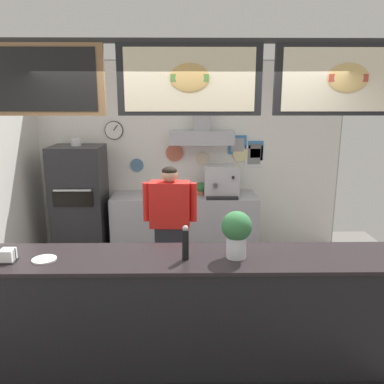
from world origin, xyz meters
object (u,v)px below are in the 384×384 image
object	(u,v)px
potted_basil	(201,188)
basil_vase	(236,233)
condiment_plate	(44,259)
napkin_holder	(8,256)
shop_worker	(170,231)
potted_sage	(164,188)
espresso_machine	(221,181)
pizza_oven	(80,202)
pepper_grinder	(185,243)

from	to	relation	value
potted_basil	basil_vase	world-z (taller)	basil_vase
condiment_plate	napkin_holder	world-z (taller)	napkin_holder
shop_worker	potted_sage	size ratio (longest dim) A/B	7.34
shop_worker	espresso_machine	size ratio (longest dim) A/B	3.15
pizza_oven	condiment_plate	world-z (taller)	pizza_oven
shop_worker	condiment_plate	distance (m)	1.62
shop_worker	napkin_holder	xyz separation A→B (m)	(-1.21, -1.32, 0.26)
pizza_oven	shop_worker	world-z (taller)	pizza_oven
potted_sage	napkin_holder	size ratio (longest dim) A/B	1.62
potted_sage	condiment_plate	world-z (taller)	potted_sage
napkin_holder	espresso_machine	bearing A→B (deg)	54.92
condiment_plate	basil_vase	bearing A→B (deg)	1.42
napkin_holder	basil_vase	bearing A→B (deg)	1.82
condiment_plate	potted_basil	bearing A→B (deg)	63.89
basil_vase	napkin_holder	world-z (taller)	basil_vase
shop_worker	espresso_machine	distance (m)	1.58
shop_worker	potted_sage	distance (m)	1.43
espresso_machine	potted_basil	world-z (taller)	espresso_machine
shop_worker	basil_vase	distance (m)	1.45
potted_sage	potted_basil	bearing A→B (deg)	2.36
potted_basil	pepper_grinder	xyz separation A→B (m)	(-0.22, -2.73, 0.18)
shop_worker	espresso_machine	bearing A→B (deg)	-113.69
potted_sage	potted_basil	xyz separation A→B (m)	(0.55, 0.02, -0.01)
condiment_plate	pepper_grinder	bearing A→B (deg)	0.17
shop_worker	napkin_holder	size ratio (longest dim) A/B	11.92
espresso_machine	basil_vase	size ratio (longest dim) A/B	1.31
basil_vase	condiment_plate	bearing A→B (deg)	-178.58
basil_vase	condiment_plate	size ratio (longest dim) A/B	2.03
potted_basil	pepper_grinder	size ratio (longest dim) A/B	0.70
condiment_plate	napkin_holder	xyz separation A→B (m)	(-0.27, -0.02, 0.04)
napkin_holder	shop_worker	bearing A→B (deg)	47.42
shop_worker	potted_basil	distance (m)	1.50
espresso_machine	napkin_holder	distance (m)	3.31
pizza_oven	pepper_grinder	bearing A→B (deg)	-59.31
condiment_plate	pepper_grinder	xyz separation A→B (m)	(1.11, 0.00, 0.13)
potted_sage	condiment_plate	bearing A→B (deg)	-106.27
potted_basil	napkin_holder	size ratio (longest dim) A/B	1.49
potted_basil	shop_worker	bearing A→B (deg)	-105.66
basil_vase	potted_sage	bearing A→B (deg)	105.28
shop_worker	napkin_holder	bearing A→B (deg)	50.16
espresso_machine	condiment_plate	distance (m)	3.14
pepper_grinder	napkin_holder	world-z (taller)	pepper_grinder
espresso_machine	shop_worker	bearing A→B (deg)	-116.42
espresso_machine	pepper_grinder	bearing A→B (deg)	-100.79
potted_sage	pizza_oven	bearing A→B (deg)	-175.27
pepper_grinder	potted_sage	bearing A→B (deg)	96.86
shop_worker	potted_sage	bearing A→B (deg)	-81.31
shop_worker	pepper_grinder	xyz separation A→B (m)	(0.18, -1.29, 0.35)
pizza_oven	shop_worker	bearing A→B (deg)	-43.75
pizza_oven	basil_vase	xyz separation A→B (m)	(1.95, -2.57, 0.43)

